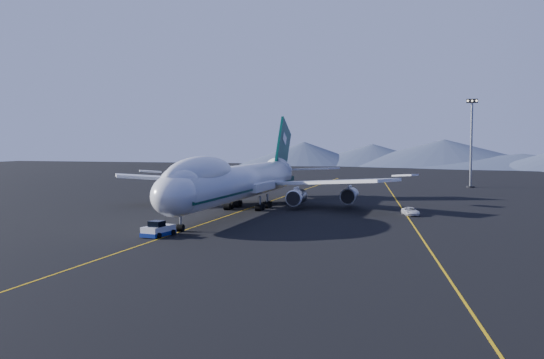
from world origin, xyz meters
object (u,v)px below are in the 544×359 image
(pushback_tug, at_px, (158,231))
(service_van, at_px, (410,211))
(boeing_747, at_px, (239,181))
(floodlight_mast, at_px, (471,143))

(pushback_tug, height_order, service_van, pushback_tug)
(boeing_747, relative_size, floodlight_mast, 2.82)
(pushback_tug, height_order, floodlight_mast, floodlight_mast)
(boeing_747, relative_size, service_van, 13.90)
(pushback_tug, xyz_separation_m, floodlight_mast, (45.87, 108.28, 12.31))
(boeing_747, relative_size, pushback_tug, 13.07)
(pushback_tug, relative_size, service_van, 1.06)
(pushback_tug, bearing_deg, service_van, 55.28)
(service_van, height_order, floodlight_mast, floodlight_mast)
(boeing_747, height_order, floodlight_mast, floodlight_mast)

